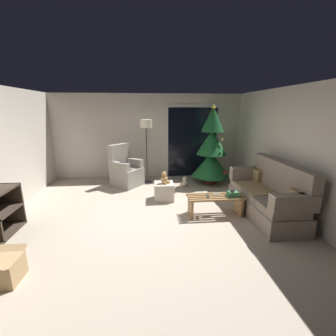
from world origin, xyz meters
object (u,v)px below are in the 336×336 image
coffee_table (215,202)px  remote_graphite (208,196)px  armchair (126,171)px  teddy_bear_honey (164,178)px  cardboard_box_open_near_shelf (5,270)px  remote_silver (217,194)px  floor_lamp (146,130)px  teddy_bear_cream_by_tree (184,182)px  ottoman (164,191)px  couch (268,196)px  christmas_tree (212,150)px  cell_phone (232,191)px  book_stack (233,194)px

coffee_table → remote_graphite: size_ratio=7.05×
armchair → teddy_bear_honey: size_ratio=3.96×
coffee_table → cardboard_box_open_near_shelf: size_ratio=2.06×
armchair → remote_silver: bearing=-45.6°
remote_silver → floor_lamp: floor_lamp is taller
remote_graphite → coffee_table: bearing=-165.2°
remote_silver → teddy_bear_cream_by_tree: 1.78m
teddy_bear_honey → cardboard_box_open_near_shelf: size_ratio=0.54×
remote_graphite → ottoman: 1.22m
couch → christmas_tree: christmas_tree is taller
armchair → ottoman: 1.52m
christmas_tree → armchair: size_ratio=1.95×
armchair → ottoman: (0.97, -1.15, -0.20)m
christmas_tree → floor_lamp: bearing=174.6°
remote_graphite → teddy_bear_cream_by_tree: remote_graphite is taller
christmas_tree → teddy_bear_honey: (-1.40, -1.12, -0.45)m
armchair → cell_phone: bearing=-43.3°
book_stack → cardboard_box_open_near_shelf: size_ratio=0.48×
coffee_table → teddy_bear_cream_by_tree: (-0.33, 1.76, -0.15)m
armchair → teddy_bear_honey: (0.98, -1.16, 0.12)m
christmas_tree → teddy_bear_cream_by_tree: (-0.79, -0.25, -0.85)m
book_stack → armchair: bearing=136.8°
coffee_table → christmas_tree: size_ratio=0.50×
teddy_bear_cream_by_tree → remote_silver: bearing=-78.0°
cell_phone → ottoman: cell_phone is taller
armchair → remote_graphite: bearing=-49.4°
remote_silver → cell_phone: (0.28, -0.11, 0.10)m
remote_silver → teddy_bear_cream_by_tree: size_ratio=0.55×
christmas_tree → teddy_bear_honey: bearing=-141.3°
cardboard_box_open_near_shelf → remote_graphite: bearing=27.8°
cell_phone → floor_lamp: size_ratio=0.08×
cell_phone → christmas_tree: christmas_tree is taller
couch → floor_lamp: bearing=136.2°
remote_graphite → remote_silver: same height
christmas_tree → cardboard_box_open_near_shelf: bearing=-134.8°
remote_silver → teddy_bear_cream_by_tree: remote_silver is taller
floor_lamp → cardboard_box_open_near_shelf: bearing=-115.1°
floor_lamp → cardboard_box_open_near_shelf: (-1.75, -3.73, -1.35)m
armchair → teddy_bear_honey: 1.52m
book_stack → teddy_bear_honey: 1.59m
christmas_tree → armchair: (-2.38, 0.04, -0.57)m
coffee_table → remote_graphite: 0.22m
cell_phone → teddy_bear_honey: 1.57m
coffee_table → remote_silver: bearing=51.3°
floor_lamp → ottoman: bearing=-73.4°
ottoman → teddy_bear_cream_by_tree: size_ratio=1.54×
coffee_table → teddy_bear_cream_by_tree: size_ratio=3.86×
cell_phone → christmas_tree: (0.14, 2.07, 0.46)m
book_stack → christmas_tree: size_ratio=0.12×
remote_silver → cardboard_box_open_near_shelf: 3.51m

